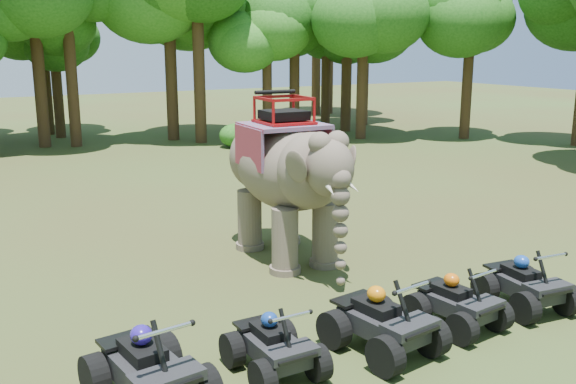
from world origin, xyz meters
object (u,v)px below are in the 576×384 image
(atv_2, at_px, (383,313))
(atv_4, at_px, (526,277))
(elephant, at_px, (286,177))
(atv_1, at_px, (274,338))
(atv_0, at_px, (147,359))
(atv_3, at_px, (457,296))

(atv_2, xyz_separation_m, atv_4, (3.41, 0.07, -0.05))
(atv_4, bearing_deg, elephant, 123.20)
(atv_1, bearing_deg, atv_4, -2.36)
(atv_0, xyz_separation_m, atv_3, (5.45, -0.25, -0.10))
(elephant, height_order, atv_2, elephant)
(atv_1, bearing_deg, elephant, 58.23)
(atv_2, xyz_separation_m, atv_3, (1.70, 0.10, -0.08))
(atv_3, relative_size, atv_4, 0.96)
(atv_1, distance_m, atv_2, 1.87)
(atv_1, relative_size, atv_3, 0.98)
(elephant, distance_m, atv_4, 5.55)
(elephant, distance_m, atv_3, 5.03)
(atv_3, bearing_deg, atv_4, -7.21)
(atv_0, bearing_deg, elephant, 37.06)
(elephant, height_order, atv_1, elephant)
(atv_1, height_order, atv_3, atv_3)
(atv_3, bearing_deg, atv_0, 170.99)
(atv_2, bearing_deg, atv_0, 166.87)
(atv_0, bearing_deg, atv_3, -9.42)
(elephant, bearing_deg, atv_0, -133.34)
(elephant, relative_size, atv_4, 2.74)
(atv_3, bearing_deg, atv_1, 171.14)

